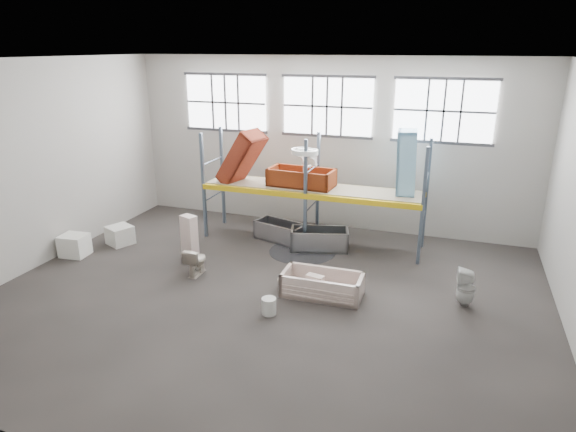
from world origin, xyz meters
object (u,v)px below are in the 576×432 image
at_px(steel_tub_left, 280,231).
at_px(rust_tub_flat, 301,178).
at_px(bucket, 269,306).
at_px(cistern_tall, 190,239).
at_px(carton_near, 74,245).
at_px(bathtub_beige, 322,284).
at_px(steel_tub_right, 319,239).
at_px(blue_tub_upright, 407,163).
at_px(toilet_beige, 196,261).
at_px(toilet_white, 466,288).

height_order(steel_tub_left, rust_tub_flat, rust_tub_flat).
relative_size(rust_tub_flat, bucket, 5.06).
height_order(cistern_tall, steel_tub_left, cistern_tall).
bearing_deg(carton_near, cistern_tall, 12.69).
relative_size(bathtub_beige, carton_near, 2.66).
bearing_deg(steel_tub_right, bucket, -90.63).
distance_m(steel_tub_right, blue_tub_upright, 3.04).
xyz_separation_m(cistern_tall, steel_tub_left, (1.68, 2.12, -0.35)).
height_order(bathtub_beige, toilet_beige, toilet_beige).
distance_m(bathtub_beige, cistern_tall, 3.77).
xyz_separation_m(bathtub_beige, blue_tub_upright, (1.31, 3.23, 2.14)).
height_order(steel_tub_right, rust_tub_flat, rust_tub_flat).
bearing_deg(toilet_white, bucket, -69.73).
distance_m(cistern_tall, steel_tub_left, 2.73).
bearing_deg(toilet_white, carton_near, -90.55).
height_order(rust_tub_flat, carton_near, rust_tub_flat).
distance_m(rust_tub_flat, blue_tub_upright, 2.83).
bearing_deg(toilet_beige, carton_near, -0.02).
height_order(bathtub_beige, rust_tub_flat, rust_tub_flat).
bearing_deg(cistern_tall, steel_tub_left, 71.70).
distance_m(cistern_tall, bucket, 3.44).
height_order(bathtub_beige, carton_near, carton_near).
distance_m(toilet_beige, steel_tub_left, 3.01).
bearing_deg(cistern_tall, rust_tub_flat, 66.14).
bearing_deg(bathtub_beige, carton_near, 178.97).
relative_size(blue_tub_upright, carton_near, 2.53).
distance_m(bathtub_beige, bucket, 1.41).
bearing_deg(bathtub_beige, steel_tub_left, 124.51).
bearing_deg(rust_tub_flat, bathtub_beige, -64.27).
xyz_separation_m(bucket, carton_near, (-5.92, 1.17, 0.11)).
bearing_deg(cistern_tall, bathtub_beige, 9.29).
height_order(cistern_tall, rust_tub_flat, rust_tub_flat).
distance_m(toilet_white, bucket, 4.16).
relative_size(cistern_tall, steel_tub_left, 0.85).
bearing_deg(blue_tub_upright, toilet_beige, -144.52).
distance_m(rust_tub_flat, bucket, 4.52).
height_order(cistern_tall, bucket, cistern_tall).
bearing_deg(bucket, rust_tub_flat, 98.69).
distance_m(blue_tub_upright, bucket, 5.34).
relative_size(toilet_beige, steel_tub_left, 0.48).
height_order(cistern_tall, steel_tub_right, cistern_tall).
height_order(bathtub_beige, toilet_white, toilet_white).
distance_m(steel_tub_left, carton_near, 5.50).
relative_size(bathtub_beige, bucket, 4.98).
height_order(bathtub_beige, bucket, bathtub_beige).
bearing_deg(rust_tub_flat, toilet_white, -29.26).
bearing_deg(bathtub_beige, toilet_beige, 178.29).
relative_size(steel_tub_right, carton_near, 2.32).
relative_size(steel_tub_left, steel_tub_right, 0.93).
xyz_separation_m(steel_tub_left, blue_tub_upright, (3.31, 0.40, 2.13)).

